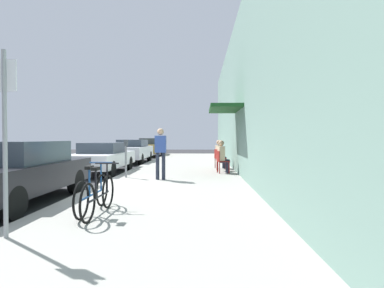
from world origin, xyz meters
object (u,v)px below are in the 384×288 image
parked_car_0 (17,172)px  parking_meter (126,156)px  cafe_chair_2 (219,157)px  parked_car_1 (102,157)px  seated_patron_2 (220,153)px  cafe_chair_0 (221,160)px  pedestrian_standing (161,150)px  bicycle_0 (93,193)px  parked_car_3 (150,147)px  street_sign (5,128)px  parked_car_2 (132,151)px  seated_patron_0 (223,155)px  bicycle_1 (99,195)px  cafe_chair_1 (220,159)px

parked_car_0 → parking_meter: parking_meter is taller
cafe_chair_2 → parked_car_1: bearing=-168.0°
seated_patron_2 → parking_meter: bearing=-137.3°
parked_car_0 → cafe_chair_0: 7.15m
parked_car_1 → pedestrian_standing: bearing=-43.0°
bicycle_0 → pedestrian_standing: (0.66, 4.39, 0.64)m
parked_car_3 → parking_meter: bearing=-83.6°
parked_car_0 → street_sign: bearing=-60.3°
bicycle_0 → cafe_chair_2: bicycle_0 is taller
parked_car_2 → seated_patron_0: 7.94m
parked_car_2 → parked_car_3: size_ratio=1.00×
street_sign → seated_patron_0: street_sign is taller
bicycle_0 → cafe_chair_2: bearing=71.0°
pedestrian_standing → bicycle_1: bearing=-95.9°
parked_car_0 → bicycle_1: bearing=-30.2°
parked_car_3 → bicycle_0: size_ratio=2.57×
parked_car_3 → pedestrian_standing: size_ratio=2.59×
pedestrian_standing → parked_car_0: bearing=-131.6°
parked_car_2 → seated_patron_0: size_ratio=3.41×
parked_car_3 → street_sign: size_ratio=1.69×
pedestrian_standing → parked_car_1: bearing=137.0°
parked_car_0 → parked_car_1: 5.85m
cafe_chair_0 → cafe_chair_2: (0.00, 1.76, 0.00)m
cafe_chair_2 → seated_patron_0: bearing=-88.1°
bicycle_0 → cafe_chair_0: bicycle_0 is taller
street_sign → cafe_chair_2: street_sign is taller
pedestrian_standing → street_sign: bearing=-103.0°
seated_patron_0 → cafe_chair_1: seated_patron_0 is taller
parked_car_0 → seated_patron_2: (5.03, 6.92, 0.08)m
parked_car_3 → cafe_chair_2: (4.97, -10.71, -0.14)m
seated_patron_0 → seated_patron_2: size_ratio=1.00×
bicycle_1 → cafe_chair_2: size_ratio=1.97×
street_sign → cafe_chair_0: 8.57m
cafe_chair_1 → seated_patron_2: bearing=86.6°
parked_car_2 → cafe_chair_1: bearing=-47.3°
street_sign → pedestrian_standing: street_sign is taller
parking_meter → pedestrian_standing: 1.41m
street_sign → bicycle_0: bearing=64.6°
bicycle_1 → seated_patron_2: 8.73m
parked_car_2 → parking_meter: bearing=-78.4°
bicycle_1 → cafe_chair_2: bearing=72.6°
street_sign → cafe_chair_1: (3.47, 8.54, -1.02)m
cafe_chair_0 → seated_patron_0: size_ratio=0.67×
parked_car_1 → cafe_chair_2: bearing=12.0°
parking_meter → bicycle_0: bearing=-82.6°
street_sign → seated_patron_0: 8.59m
seated_patron_2 → pedestrian_standing: (-2.19, -3.72, 0.30)m
street_sign → cafe_chair_2: size_ratio=2.99×
cafe_chair_1 → pedestrian_standing: size_ratio=0.51×
street_sign → bicycle_0: (0.68, 1.44, -1.16)m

